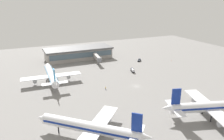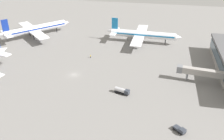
{
  "view_description": "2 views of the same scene",
  "coord_description": "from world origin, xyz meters",
  "views": [
    {
      "loc": [
        65.77,
        109.43,
        52.3
      ],
      "look_at": [
        8.05,
        -18.58,
        6.0
      ],
      "focal_mm": 35.62,
      "sensor_mm": 36.0,
      "label": 1
    },
    {
      "loc": [
        -98.69,
        -37.47,
        59.2
      ],
      "look_at": [
        -2.14,
        -18.87,
        5.61
      ],
      "focal_mm": 40.57,
      "sensor_mm": 36.0,
      "label": 2
    }
  ],
  "objects": [
    {
      "name": "jet_bridge",
      "position": [
        4.36,
        -56.61,
        5.13
      ],
      "size": [
        5.52,
        20.02,
        6.74
      ],
      "rotation": [
        0.0,
        0.0,
        1.44
      ],
      "color": "#9E9993",
      "rests_on": "ground"
    },
    {
      "name": "airplane_at_gate",
      "position": [
        -12.73,
        46.52,
        5.48
      ],
      "size": [
        48.37,
        39.64,
        15.07
      ],
      "rotation": [
        0.0,
        0.0,
        2.84
      ],
      "color": "white",
      "rests_on": "ground"
    },
    {
      "name": "ground",
      "position": [
        0.0,
        0.0,
        0.0
      ],
      "size": [
        288.0,
        288.0,
        0.0
      ],
      "primitive_type": "plane",
      "color": "gray"
    },
    {
      "name": "ground_crew_worker",
      "position": [
        19.22,
        -3.04,
        0.85
      ],
      "size": [
        0.54,
        0.5,
        1.67
      ],
      "rotation": [
        0.0,
        0.0,
        5.13
      ],
      "color": "#1E2338",
      "rests_on": "ground"
    },
    {
      "name": "terminal_building",
      "position": [
        14.02,
        -77.94,
        4.96
      ],
      "size": [
        58.72,
        22.5,
        9.73
      ],
      "color": "#9E9993",
      "rests_on": "ground"
    },
    {
      "name": "fuel_truck",
      "position": [
        -11.43,
        -24.9,
        1.39
      ],
      "size": [
        3.67,
        6.58,
        2.5
      ],
      "rotation": [
        0.0,
        0.0,
        4.41
      ],
      "color": "black",
      "rests_on": "ground"
    },
    {
      "name": "airplane_taxiing",
      "position": [
        46.36,
        -28.06,
        5.12
      ],
      "size": [
        37.08,
        46.27,
        14.08
      ],
      "rotation": [
        0.0,
        0.0,
        4.67
      ],
      "color": "white",
      "rests_on": "ground"
    },
    {
      "name": "airplane_distant",
      "position": [
        43.01,
        39.76,
        5.27
      ],
      "size": [
        38.15,
        36.7,
        14.51
      ],
      "rotation": [
        0.0,
        0.0,
        5.53
      ],
      "color": "white",
      "rests_on": "ground"
    },
    {
      "name": "pushback_tractor",
      "position": [
        -30.67,
        -47.65,
        0.97
      ],
      "size": [
        4.4,
        4.51,
        1.9
      ],
      "rotation": [
        0.0,
        0.0,
        3.96
      ],
      "color": "black",
      "rests_on": "ground"
    },
    {
      "name": "safety_cone_near_gate",
      "position": [
        -56.56,
        -37.04,
        0.3
      ],
      "size": [
        0.44,
        0.44,
        0.6
      ],
      "primitive_type": "cone",
      "color": "#EA590C",
      "rests_on": "ground"
    }
  ]
}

